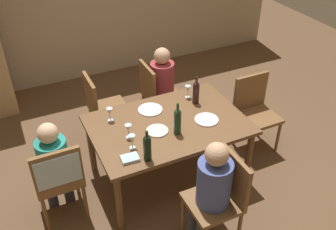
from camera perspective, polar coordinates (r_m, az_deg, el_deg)
name	(u,v)px	position (r m, az deg, el deg)	size (l,w,h in m)	color
ground_plane	(168,175)	(4.38, 0.00, -9.03)	(10.00, 10.00, 0.00)	brown
dining_table	(168,129)	(3.95, 0.00, -2.16)	(1.59, 1.07, 0.74)	brown
chair_far_right	(156,92)	(4.80, -1.79, 3.45)	(0.44, 0.44, 0.92)	brown
chair_near	(221,194)	(3.47, 7.98, -11.60)	(0.44, 0.44, 0.92)	brown
chair_left_end	(58,175)	(3.66, -16.14, -8.64)	(0.44, 0.46, 0.92)	brown
chair_far_left	(102,105)	(4.61, -9.93, 1.42)	(0.44, 0.44, 0.92)	brown
chair_right_end	(254,108)	(4.61, 12.80, 1.05)	(0.44, 0.44, 0.92)	brown
person_woman_host	(164,82)	(4.78, -0.58, 4.92)	(0.34, 0.30, 1.12)	#33333D
person_man_bearded	(211,188)	(3.34, 6.47, -10.85)	(0.35, 0.30, 1.13)	#33333D
person_man_guest	(54,162)	(3.75, -16.71, -6.77)	(0.28, 0.33, 1.09)	#33333D
wine_bottle_tall_green	(147,147)	(3.38, -3.12, -4.83)	(0.07, 0.07, 0.32)	black
wine_bottle_dark_red	(177,121)	(3.68, 1.43, -0.86)	(0.07, 0.07, 0.35)	#19381E
wine_bottle_short_olive	(196,92)	(4.15, 4.22, 3.48)	(0.07, 0.07, 0.33)	black
wine_glass_near_left	(110,112)	(3.93, -8.74, 0.47)	(0.07, 0.07, 0.15)	silver
wine_glass_centre	(132,139)	(3.54, -5.43, -3.59)	(0.07, 0.07, 0.15)	silver
wine_glass_near_right	(128,128)	(3.67, -5.97, -2.02)	(0.07, 0.07, 0.15)	silver
wine_glass_far	(188,89)	(4.27, 3.00, 3.89)	(0.07, 0.07, 0.15)	silver
dinner_plate_host	(150,110)	(4.10, -2.68, 0.81)	(0.26, 0.26, 0.01)	white
dinner_plate_guest_left	(157,131)	(3.79, -1.62, -2.37)	(0.22, 0.22, 0.01)	silver
dinner_plate_guest_right	(207,120)	(3.96, 5.79, -0.70)	(0.25, 0.25, 0.01)	white
folded_napkin	(130,158)	(3.47, -5.73, -6.48)	(0.16, 0.12, 0.03)	#ADC6D6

